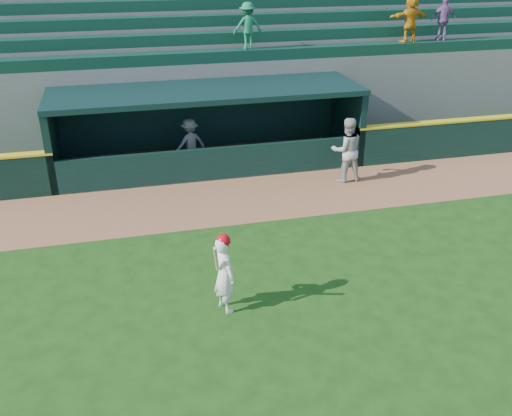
% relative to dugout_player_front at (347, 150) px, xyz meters
% --- Properties ---
extents(ground, '(120.00, 120.00, 0.00)m').
position_rel_dugout_player_front_xyz_m(ground, '(-3.70, -5.49, -0.96)').
color(ground, '#1A4310').
rests_on(ground, ground).
extents(warning_track, '(40.00, 3.00, 0.01)m').
position_rel_dugout_player_front_xyz_m(warning_track, '(-3.70, -0.59, -0.96)').
color(warning_track, '#965E3C').
rests_on(warning_track, ground).
extents(dugout_player_front, '(0.96, 0.76, 1.92)m').
position_rel_dugout_player_front_xyz_m(dugout_player_front, '(0.00, 0.00, 0.00)').
color(dugout_player_front, '#ADADA7').
rests_on(dugout_player_front, ground).
extents(dugout_player_inside, '(1.12, 0.85, 1.54)m').
position_rel_dugout_player_front_xyz_m(dugout_player_inside, '(-4.26, 2.30, -0.19)').
color(dugout_player_inside, '#969691').
rests_on(dugout_player_inside, ground).
extents(dugout, '(9.40, 2.80, 2.46)m').
position_rel_dugout_player_front_xyz_m(dugout, '(-3.70, 2.51, 0.40)').
color(dugout, slate).
rests_on(dugout, ground).
extents(stands, '(34.50, 6.25, 7.56)m').
position_rel_dugout_player_front_xyz_m(stands, '(-3.69, 7.08, 1.43)').
color(stands, slate).
rests_on(stands, ground).
extents(batter_at_plate, '(0.56, 0.81, 1.65)m').
position_rel_dugout_player_front_xyz_m(batter_at_plate, '(-4.73, -5.53, -0.13)').
color(batter_at_plate, white).
rests_on(batter_at_plate, ground).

